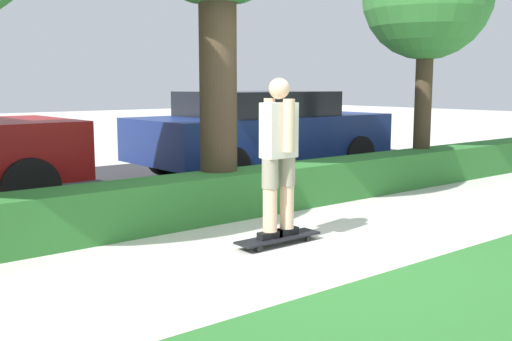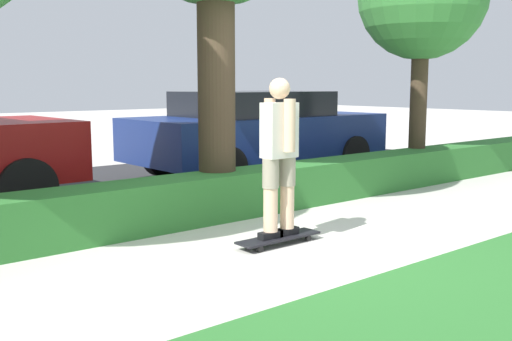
# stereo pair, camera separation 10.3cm
# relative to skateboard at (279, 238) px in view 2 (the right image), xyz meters

# --- Properties ---
(ground_plane) EXTENTS (60.00, 60.00, 0.00)m
(ground_plane) POSITION_rel_skateboard_xyz_m (0.00, -0.25, -0.07)
(ground_plane) COLOR beige
(street_asphalt) EXTENTS (15.83, 5.00, 0.01)m
(street_asphalt) POSITION_rel_skateboard_xyz_m (0.00, 3.95, -0.06)
(street_asphalt) COLOR #2D2D30
(street_asphalt) RESTS_ON ground_plane
(hedge_row) EXTENTS (15.83, 0.60, 0.54)m
(hedge_row) POSITION_rel_skateboard_xyz_m (0.00, 1.35, 0.20)
(hedge_row) COLOR #2D702D
(hedge_row) RESTS_ON ground_plane
(skateboard) EXTENTS (0.93, 0.24, 0.08)m
(skateboard) POSITION_rel_skateboard_xyz_m (0.00, 0.00, 0.00)
(skateboard) COLOR black
(skateboard) RESTS_ON ground_plane
(skater_person) EXTENTS (0.48, 0.40, 1.55)m
(skater_person) POSITION_rel_skateboard_xyz_m (0.00, 0.00, 0.84)
(skater_person) COLOR black
(skater_person) RESTS_ON skateboard
(parked_car_middle) EXTENTS (4.58, 2.07, 1.45)m
(parked_car_middle) POSITION_rel_skateboard_xyz_m (2.80, 3.67, 0.71)
(parked_car_middle) COLOR navy
(parked_car_middle) RESTS_ON ground_plane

